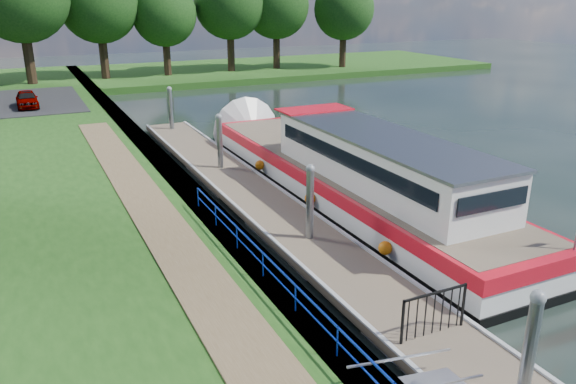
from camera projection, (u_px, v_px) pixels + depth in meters
name	position (u px, v px, depth m)	size (l,w,h in m)	color
bank_edge	(182.00, 191.00, 23.25)	(1.10, 90.00, 0.78)	#473D2D
far_bank	(221.00, 71.00, 60.70)	(60.00, 18.00, 0.60)	#1B4313
footpath	(184.00, 258.00, 16.40)	(1.60, 40.00, 0.05)	brown
blue_fence	(315.00, 311.00, 12.65)	(0.04, 18.04, 0.72)	#0C2DBF
pontoon	(258.00, 201.00, 22.66)	(2.50, 30.00, 0.56)	brown
mooring_piles	(257.00, 176.00, 22.29)	(0.30, 27.30, 3.55)	gray
gate_panel	(434.00, 307.00, 13.14)	(1.85, 0.05, 1.15)	black
barge	(339.00, 171.00, 23.55)	(4.36, 21.15, 4.78)	black
car_a	(27.00, 99.00, 38.04)	(1.36, 3.39, 1.15)	#999999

